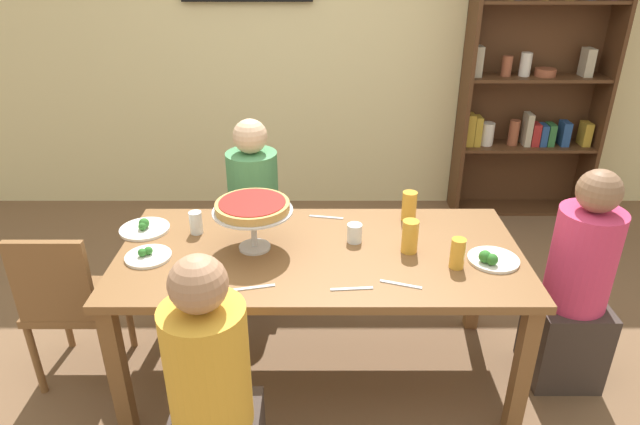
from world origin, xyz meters
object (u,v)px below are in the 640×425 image
Objects in this scene: salad_plate_near_diner at (148,256)px; cutlery_knife_far at (352,289)px; cutlery_fork_far at (401,284)px; salad_plate_spare at (492,259)px; cutlery_spare_fork at (326,217)px; water_glass_clear_spare at (196,223)px; diner_near_left at (212,411)px; diner_far_left at (255,223)px; salad_plate_far_diner at (145,228)px; bookshelf at (535,78)px; diner_head_east at (574,295)px; beer_glass_amber_spare at (458,253)px; beer_glass_amber_tall at (410,236)px; beer_glass_amber_short at (409,206)px; chair_head_west at (69,300)px; deep_dish_pizza_stand at (253,209)px; water_glass_clear_near at (193,277)px; cutlery_knife_near at (254,288)px; dining_table at (320,265)px; cutlery_fork_near at (244,217)px; water_glass_clear_far at (355,233)px.

salad_plate_near_diner is 1.17× the size of cutlery_knife_far.
salad_plate_spare is at bearing 41.57° from cutlery_fork_far.
cutlery_spare_fork is at bearing 26.53° from salad_plate_near_diner.
cutlery_fork_far is (0.96, -0.46, -0.06)m from water_glass_clear_spare.
salad_plate_spare is (1.17, 0.64, 0.27)m from diner_near_left.
diner_far_left is 4.65× the size of salad_plate_far_diner.
bookshelf is 1.92× the size of diner_far_left.
diner_head_east reaches higher than beer_glass_amber_spare.
salad_plate_near_diner is (-2.04, -0.06, 0.26)m from diner_head_east.
diner_far_left reaches higher than beer_glass_amber_tall.
beer_glass_amber_spare is 0.31m from cutlery_fork_far.
chair_head_west is at bearing -167.95° from beer_glass_amber_short.
deep_dish_pizza_stand is at bearing 10.59° from salad_plate_near_diner.
diner_far_left is 3.09× the size of deep_dish_pizza_stand.
cutlery_knife_far is at bearing -116.98° from beer_glass_amber_short.
beer_glass_amber_tall is 0.53m from cutlery_spare_fork.
water_glass_clear_spare is at bearing -172.24° from beer_glass_amber_short.
salad_plate_spare is at bearing 12.07° from diner_head_east.
diner_near_left reaches higher than water_glass_clear_near.
diner_near_left is 1.09m from chair_head_west.
diner_head_east is 0.89m from beer_glass_amber_tall.
beer_glass_amber_short reaches higher than cutlery_knife_near.
deep_dish_pizza_stand reaches higher than chair_head_west.
diner_near_left is 1.32× the size of chair_head_west.
dining_table is at bearing 27.73° from diner_far_left.
cutlery_knife_far and cutlery_spare_fork have the same top height.
salad_plate_near_diner is at bearing -175.10° from dining_table.
water_glass_clear_near is 0.67m from cutlery_fork_near.
water_glass_clear_far is 0.51× the size of cutlery_spare_fork.
bookshelf is 24.02× the size of water_glass_clear_far.
cutlery_knife_near is 1.00× the size of cutlery_knife_far.
water_glass_clear_spare is at bearing 172.94° from cutlery_fork_far.
bookshelf is 2.94m from water_glass_clear_spare.
cutlery_knife_far is (1.35, -0.29, 0.26)m from chair_head_west.
beer_glass_amber_short reaches higher than cutlery_knife_far.
beer_glass_amber_tall reaches higher than water_glass_clear_far.
salad_plate_spare is 1.42m from water_glass_clear_spare.
beer_glass_amber_short is 0.98m from cutlery_knife_near.
cutlery_fork_near is (0.13, 0.66, -0.05)m from water_glass_clear_near.
water_glass_clear_far is at bearing -33.93° from diner_near_left.
salad_plate_near_diner is 1.57m from salad_plate_spare.
diner_far_left is at bearing 44.13° from chair_head_west.
bookshelf is at bearing 58.67° from beer_glass_amber_tall.
beer_glass_amber_tall is at bearing 11.01° from cutlery_knife_near.
cutlery_knife_near is 0.41m from cutlery_knife_far.
cutlery_fork_far is at bearing -11.10° from salad_plate_near_diner.
cutlery_fork_near is (-1.18, 0.45, -0.02)m from salad_plate_spare.
dining_table is at bearing -129.28° from bookshelf.
cutlery_fork_near and cutlery_spare_fork have the same top height.
water_glass_clear_near reaches higher than cutlery_knife_near.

